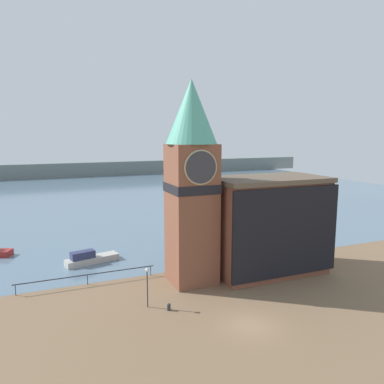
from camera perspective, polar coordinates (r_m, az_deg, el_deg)
ground_plane at (r=31.93m, az=8.75°, el=-19.43°), size 160.00×160.00×0.00m
water at (r=99.69m, az=-13.65°, el=-0.09°), size 160.00×120.00×0.00m
far_shoreline at (r=138.79m, az=-16.27°, el=3.30°), size 180.00×3.00×5.00m
pier_railing at (r=39.95m, az=-15.66°, el=-12.16°), size 13.79×0.08×1.09m
clock_tower at (r=37.12m, az=-0.05°, el=2.19°), size 5.04×5.04×20.33m
pier_building at (r=41.83m, az=11.50°, el=-4.89°), size 12.50×7.26×10.50m
boat_near at (r=46.29m, az=-15.33°, el=-9.73°), size 6.38×2.97×1.59m
mooring_bollard_near at (r=33.79m, az=-3.56°, el=-17.01°), size 0.32×0.32×0.64m
lamp_post at (r=33.62m, az=-6.84°, el=-13.13°), size 0.32×0.32×3.56m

